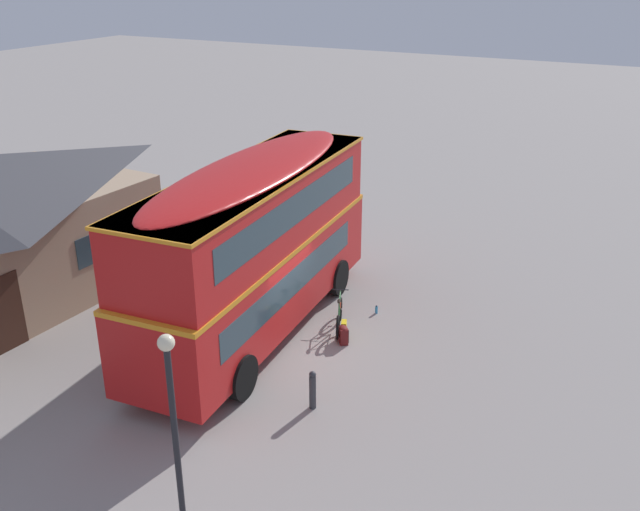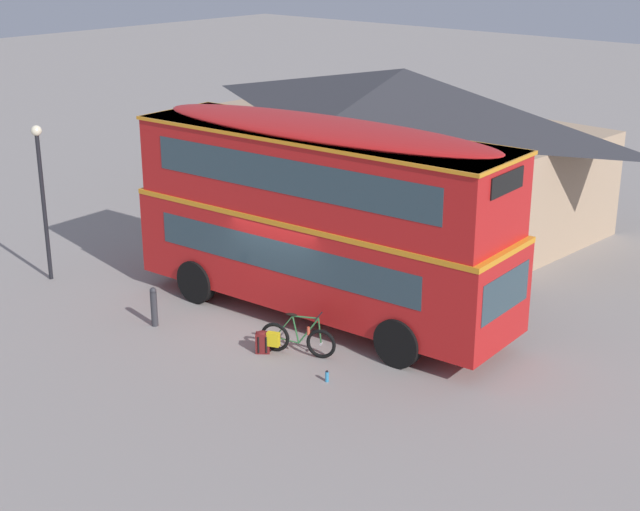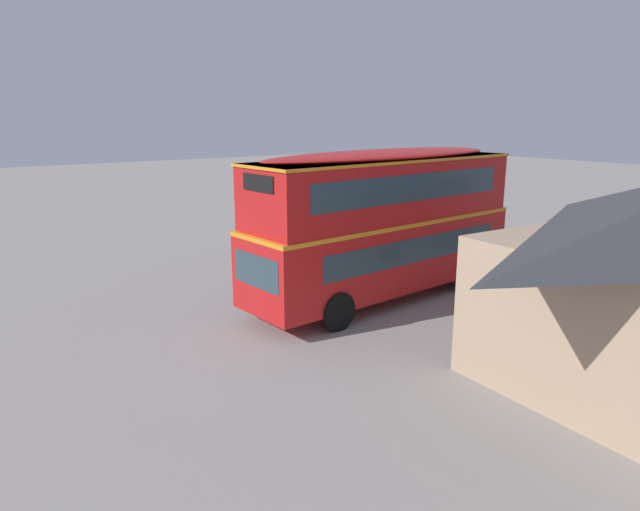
{
  "view_description": "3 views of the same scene",
  "coord_description": "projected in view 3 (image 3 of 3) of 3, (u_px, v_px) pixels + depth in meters",
  "views": [
    {
      "loc": [
        -14.09,
        -8.35,
        9.54
      ],
      "look_at": [
        0.86,
        -0.62,
        2.36
      ],
      "focal_mm": 39.34,
      "sensor_mm": 36.0,
      "label": 1
    },
    {
      "loc": [
        14.22,
        -14.69,
        8.92
      ],
      "look_at": [
        1.22,
        -0.02,
        2.04
      ],
      "focal_mm": 52.57,
      "sensor_mm": 36.0,
      "label": 2
    },
    {
      "loc": [
        12.2,
        14.15,
        5.78
      ],
      "look_at": [
        2.2,
        0.2,
        1.54
      ],
      "focal_mm": 31.79,
      "sensor_mm": 36.0,
      "label": 3
    }
  ],
  "objects": [
    {
      "name": "water_bottle_blue_sports",
      "position": [
        278.0,
        289.0,
        19.07
      ],
      "size": [
        0.08,
        0.08,
        0.24
      ],
      "color": "#338CBF",
      "rests_on": "ground"
    },
    {
      "name": "ground_plane",
      "position": [
        369.0,
        289.0,
        19.45
      ],
      "size": [
        120.0,
        120.0,
        0.0
      ],
      "primitive_type": "plane",
      "color": "gray"
    },
    {
      "name": "touring_bicycle",
      "position": [
        320.0,
        278.0,
        19.39
      ],
      "size": [
        1.66,
        0.87,
        1.0
      ],
      "color": "black",
      "rests_on": "ground"
    },
    {
      "name": "kerb_bollard",
      "position": [
        379.0,
        254.0,
        22.19
      ],
      "size": [
        0.16,
        0.16,
        0.97
      ],
      "color": "#333338",
      "rests_on": "ground"
    },
    {
      "name": "street_lamp",
      "position": [
        463.0,
        192.0,
        24.14
      ],
      "size": [
        0.28,
        0.28,
        4.17
      ],
      "color": "black",
      "rests_on": "ground"
    },
    {
      "name": "backpack_on_ground",
      "position": [
        328.0,
        276.0,
        20.07
      ],
      "size": [
        0.37,
        0.36,
        0.52
      ],
      "color": "maroon",
      "rests_on": "ground"
    },
    {
      "name": "double_decker_bus",
      "position": [
        384.0,
        218.0,
        17.83
      ],
      "size": [
        9.86,
        3.2,
        4.79
      ],
      "color": "black",
      "rests_on": "ground"
    }
  ]
}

